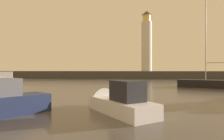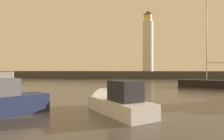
{
  "view_description": "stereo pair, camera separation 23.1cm",
  "coord_description": "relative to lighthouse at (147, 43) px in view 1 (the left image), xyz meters",
  "views": [
    {
      "loc": [
        2.92,
        -3.01,
        2.36
      ],
      "look_at": [
        1.15,
        16.96,
        2.33
      ],
      "focal_mm": 31.05,
      "sensor_mm": 36.0,
      "label": 1
    },
    {
      "loc": [
        3.15,
        -2.98,
        2.36
      ],
      "look_at": [
        1.15,
        16.96,
        2.33
      ],
      "focal_mm": 31.05,
      "sensor_mm": 36.0,
      "label": 2
    }
  ],
  "objects": [
    {
      "name": "breakwater",
      "position": [
        -7.58,
        0.0,
        -8.61
      ],
      "size": [
        79.72,
        4.54,
        1.98
      ],
      "primitive_type": "cube",
      "color": "#423F3D",
      "rests_on": "ground_plane"
    },
    {
      "name": "lighthouse",
      "position": [
        0.0,
        0.0,
        0.0
      ],
      "size": [
        2.77,
        2.77,
        16.1
      ],
      "color": "silver",
      "rests_on": "breakwater"
    },
    {
      "name": "motorboat_1",
      "position": [
        -5.54,
        -41.27,
        -9.05
      ],
      "size": [
        4.66,
        5.56,
        2.19
      ],
      "color": "white",
      "rests_on": "ground_plane"
    },
    {
      "name": "ground_plane",
      "position": [
        -7.58,
        -24.64,
        -9.6
      ],
      "size": [
        220.0,
        220.0,
        0.0
      ],
      "primitive_type": "plane",
      "color": "#4C4742"
    },
    {
      "name": "sailboat_moored",
      "position": [
        6.17,
        -26.18,
        -9.03
      ],
      "size": [
        8.73,
        5.5,
        13.5
      ],
      "color": "black",
      "rests_on": "ground_plane"
    },
    {
      "name": "motorboat_2",
      "position": [
        -20.87,
        -28.01,
        -8.9
      ],
      "size": [
        5.83,
        7.66,
        2.56
      ],
      "color": "silver",
      "rests_on": "ground_plane"
    }
  ]
}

